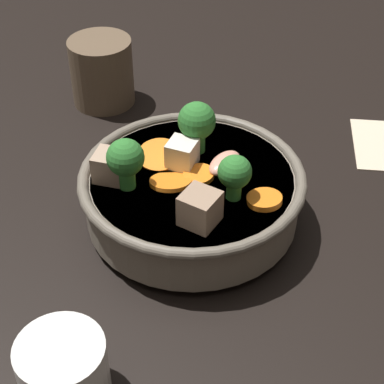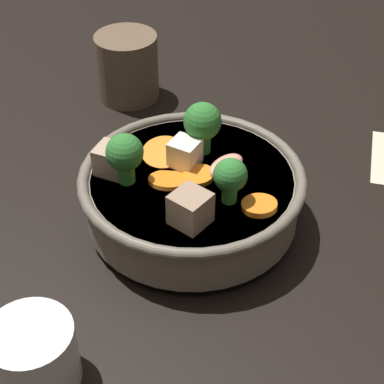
% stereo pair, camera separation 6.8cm
% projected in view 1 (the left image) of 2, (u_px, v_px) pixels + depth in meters
% --- Properties ---
extents(ground_plane, '(3.00, 3.00, 0.00)m').
position_uv_depth(ground_plane, '(192.00, 220.00, 0.70)').
color(ground_plane, black).
extents(stirfry_bowl, '(0.24, 0.24, 0.12)m').
position_uv_depth(stirfry_bowl, '(191.00, 190.00, 0.67)').
color(stirfry_bowl, slate).
rests_on(stirfry_bowl, ground_plane).
extents(tea_cup, '(0.07, 0.07, 0.06)m').
position_uv_depth(tea_cup, '(64.00, 371.00, 0.52)').
color(tea_cup, white).
rests_on(tea_cup, ground_plane).
extents(dark_mug, '(0.11, 0.08, 0.09)m').
position_uv_depth(dark_mug, '(102.00, 71.00, 0.87)').
color(dark_mug, brown).
rests_on(dark_mug, ground_plane).
extents(napkin, '(0.12, 0.09, 0.00)m').
position_uv_depth(napkin, '(384.00, 145.00, 0.81)').
color(napkin, beige).
rests_on(napkin, ground_plane).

